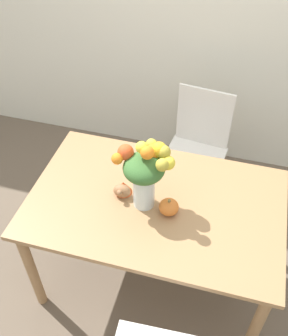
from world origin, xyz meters
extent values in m
plane|color=brown|center=(0.00, 0.00, 0.00)|extent=(12.00, 12.00, 0.00)
cube|color=silver|center=(0.00, 1.37, 1.35)|extent=(8.00, 0.06, 2.70)
cube|color=#9E754C|center=(0.00, 0.00, 0.74)|extent=(1.42, 0.89, 0.03)
cylinder|color=#9E754C|center=(-0.65, -0.39, 0.36)|extent=(0.06, 0.06, 0.73)
cylinder|color=#9E754C|center=(0.65, -0.39, 0.36)|extent=(0.06, 0.06, 0.73)
cylinder|color=#9E754C|center=(-0.65, 0.39, 0.36)|extent=(0.06, 0.06, 0.73)
cylinder|color=#9E754C|center=(0.65, 0.39, 0.36)|extent=(0.06, 0.06, 0.73)
cylinder|color=silver|center=(-0.06, -0.03, 0.87)|extent=(0.12, 0.12, 0.23)
cylinder|color=silver|center=(-0.06, -0.03, 0.80)|extent=(0.10, 0.10, 0.08)
cylinder|color=#38662D|center=(-0.04, -0.03, 0.90)|extent=(0.01, 0.01, 0.27)
cylinder|color=#38662D|center=(-0.05, -0.01, 0.90)|extent=(0.01, 0.01, 0.27)
cylinder|color=#38662D|center=(-0.08, -0.02, 0.90)|extent=(0.01, 0.00, 0.27)
cylinder|color=#38662D|center=(-0.08, -0.04, 0.90)|extent=(0.01, 0.01, 0.27)
cylinder|color=#38662D|center=(-0.05, -0.05, 0.90)|extent=(0.01, 0.01, 0.27)
ellipsoid|color=#38662D|center=(-0.06, -0.03, 1.03)|extent=(0.22, 0.22, 0.13)
sphere|color=orange|center=(-0.03, 0.03, 1.09)|extent=(0.08, 0.08, 0.08)
sphere|color=#AD9E33|center=(-0.05, 0.07, 1.10)|extent=(0.06, 0.06, 0.06)
sphere|color=#AD9E33|center=(0.04, -0.07, 1.11)|extent=(0.07, 0.07, 0.07)
sphere|color=#D64C23|center=(-0.16, 0.00, 1.08)|extent=(0.08, 0.08, 0.08)
sphere|color=yellow|center=(-0.07, -0.02, 1.15)|extent=(0.06, 0.06, 0.06)
sphere|color=yellow|center=(0.06, 0.00, 1.06)|extent=(0.07, 0.07, 0.07)
sphere|color=yellow|center=(0.00, 0.04, 1.11)|extent=(0.08, 0.08, 0.08)
sphere|color=orange|center=(-0.19, -0.05, 1.07)|extent=(0.06, 0.06, 0.06)
sphere|color=#AD9E33|center=(0.03, 0.03, 1.10)|extent=(0.07, 0.07, 0.07)
sphere|color=orange|center=(-0.04, -0.04, 1.14)|extent=(0.07, 0.07, 0.07)
ellipsoid|color=orange|center=(0.09, -0.06, 0.80)|extent=(0.11, 0.11, 0.09)
cylinder|color=brown|center=(0.09, -0.06, 0.85)|extent=(0.02, 0.02, 0.02)
ellipsoid|color=#936642|center=(-0.19, -0.01, 0.79)|extent=(0.10, 0.07, 0.08)
cone|color=#C64C23|center=(-0.19, 0.02, 0.80)|extent=(0.10, 0.10, 0.08)
sphere|color=#936642|center=(-0.19, -0.05, 0.82)|extent=(0.03, 0.03, 0.03)
cube|color=white|center=(0.11, 0.71, 0.46)|extent=(0.46, 0.46, 0.02)
cylinder|color=white|center=(-0.08, 0.56, 0.22)|extent=(0.04, 0.04, 0.45)
cylinder|color=white|center=(0.26, 0.52, 0.22)|extent=(0.04, 0.04, 0.45)
cylinder|color=white|center=(-0.04, 0.90, 0.22)|extent=(0.04, 0.04, 0.45)
cylinder|color=white|center=(0.29, 0.86, 0.22)|extent=(0.04, 0.04, 0.45)
cube|color=white|center=(0.13, 0.91, 0.70)|extent=(0.40, 0.06, 0.47)
camera|label=1|loc=(0.32, -1.40, 2.41)|focal=42.00mm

